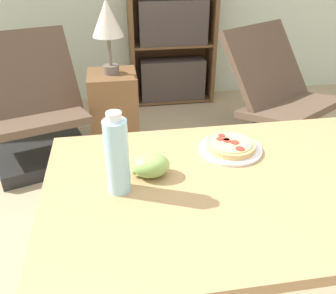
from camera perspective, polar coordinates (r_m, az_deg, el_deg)
The scene contains 9 objects.
dining_table at distance 1.21m, azimuth 12.79°, elevation -9.36°, with size 1.29×0.76×0.77m.
pizza_on_plate at distance 1.28m, azimuth 9.97°, elevation 0.05°, with size 0.22×0.22×0.04m.
grape_bunch at distance 1.12m, azimuth -2.77°, elevation -2.96°, with size 0.12×0.09×0.07m.
drink_bottle at distance 1.02m, azimuth -8.17°, elevation -1.37°, with size 0.07×0.07×0.25m.
lounge_chair_near at distance 2.72m, azimuth -20.37°, elevation 3.53°, with size 0.86×0.93×0.88m.
lounge_chair_far at distance 2.89m, azimuth 17.26°, elevation 5.60°, with size 0.93×1.00×0.88m.
bookshelf at distance 3.49m, azimuth 0.69°, elevation 19.79°, with size 0.81×0.30×1.68m.
side_table at distance 2.68m, azimuth -8.53°, elevation 5.32°, with size 0.34×0.34×0.62m.
table_lamp at distance 2.48m, azimuth -9.73°, elevation 19.19°, with size 0.21×0.21×0.49m.
Camera 1 is at (-0.33, -0.94, 1.42)m, focal length 38.00 mm.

